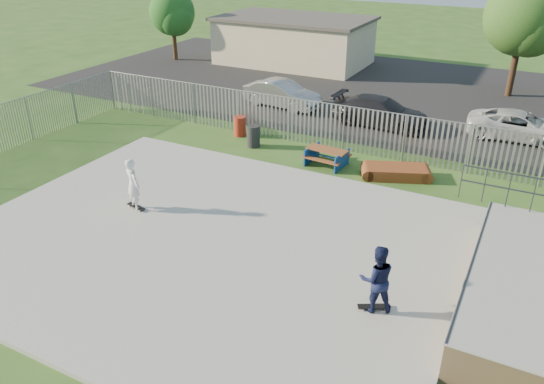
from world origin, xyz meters
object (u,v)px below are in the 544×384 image
at_px(funbox, 396,172).
at_px(skater_navy, 377,279).
at_px(trash_bin_red, 240,126).
at_px(picnic_table, 327,157).
at_px(trash_bin_grey, 253,136).
at_px(car_white, 519,126).
at_px(car_silver, 282,94).
at_px(skater_white, 133,184).
at_px(tree_mid, 524,17).
at_px(tree_left, 172,12).
at_px(car_dark, 381,112).

relative_size(funbox, skater_navy, 1.37).
distance_m(funbox, trash_bin_red, 7.82).
bearing_deg(picnic_table, trash_bin_grey, 178.60).
bearing_deg(car_white, car_silver, 91.03).
distance_m(funbox, skater_white, 9.88).
bearing_deg(car_silver, tree_mid, -45.58).
height_order(tree_left, skater_white, tree_left).
bearing_deg(trash_bin_grey, funbox, -2.57).
xyz_separation_m(car_white, skater_white, (-10.86, -13.50, 0.40)).
xyz_separation_m(tree_mid, skater_navy, (-0.93, -22.24, -3.33)).
xyz_separation_m(car_silver, tree_left, (-12.05, 6.66, 2.62)).
xyz_separation_m(car_silver, car_white, (11.75, 0.60, -0.07)).
bearing_deg(tree_left, skater_navy, -43.95).
bearing_deg(trash_bin_red, funbox, -8.83).
bearing_deg(car_dark, picnic_table, 177.76).
relative_size(trash_bin_red, car_white, 0.20).
height_order(picnic_table, skater_navy, skater_navy).
height_order(picnic_table, skater_white, skater_white).
bearing_deg(funbox, tree_mid, 56.96).
relative_size(car_dark, tree_mid, 0.73).
bearing_deg(trash_bin_red, skater_navy, -44.95).
distance_m(car_silver, tree_mid, 13.77).
xyz_separation_m(picnic_table, trash_bin_red, (-4.87, 1.32, 0.10)).
xyz_separation_m(trash_bin_red, car_dark, (5.38, 4.31, 0.26)).
relative_size(car_dark, skater_navy, 2.65).
height_order(car_white, tree_left, tree_left).
bearing_deg(tree_left, tree_mid, 3.22).
xyz_separation_m(picnic_table, skater_navy, (4.59, -8.13, 0.70)).
bearing_deg(tree_left, car_dark, -22.18).
bearing_deg(tree_mid, trash_bin_red, -129.11).
bearing_deg(funbox, skater_navy, -100.30).
bearing_deg(car_silver, car_white, -79.39).
bearing_deg(trash_bin_red, picnic_table, -15.20).
bearing_deg(skater_navy, picnic_table, -89.61).
height_order(funbox, tree_mid, tree_mid).
xyz_separation_m(funbox, tree_left, (-20.01, 12.72, 3.12)).
bearing_deg(tree_mid, tree_left, -176.78).
relative_size(trash_bin_red, tree_mid, 0.14).
height_order(picnic_table, funbox, picnic_table).
relative_size(trash_bin_grey, car_silver, 0.23).
bearing_deg(tree_mid, car_dark, -120.64).
distance_m(picnic_table, skater_navy, 9.36).
relative_size(car_white, skater_navy, 2.51).
bearing_deg(picnic_table, car_dark, 89.99).
distance_m(trash_bin_grey, car_white, 12.10).
height_order(picnic_table, trash_bin_grey, trash_bin_grey).
height_order(picnic_table, tree_left, tree_left).
bearing_deg(car_white, trash_bin_grey, 119.85).
distance_m(trash_bin_grey, skater_navy, 11.88).
xyz_separation_m(trash_bin_red, car_silver, (-0.23, 4.85, 0.27)).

